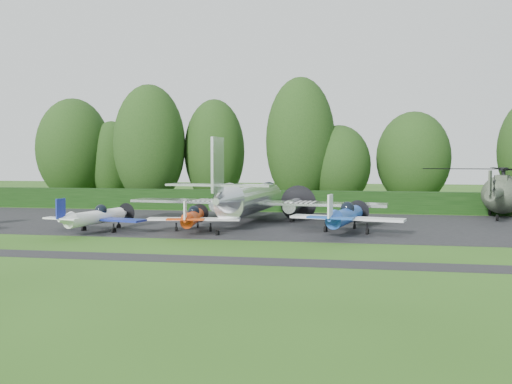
% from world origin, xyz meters
% --- Properties ---
extents(ground, '(160.00, 160.00, 0.00)m').
position_xyz_m(ground, '(0.00, 0.00, 0.00)').
color(ground, '#264914').
rests_on(ground, ground).
extents(apron, '(70.00, 18.00, 0.01)m').
position_xyz_m(apron, '(0.00, 10.00, 0.00)').
color(apron, black).
rests_on(apron, ground).
extents(taxiway_verge, '(70.00, 2.00, 0.00)m').
position_xyz_m(taxiway_verge, '(0.00, -6.00, 0.00)').
color(taxiway_verge, black).
rests_on(taxiway_verge, ground).
extents(hedgerow, '(90.00, 1.60, 2.00)m').
position_xyz_m(hedgerow, '(0.00, 21.00, 0.00)').
color(hedgerow, black).
rests_on(hedgerow, ground).
extents(transport_plane, '(21.31, 16.34, 6.83)m').
position_xyz_m(transport_plane, '(3.76, 10.45, 1.90)').
color(transport_plane, silver).
rests_on(transport_plane, ground).
extents(light_plane_white, '(6.95, 7.30, 2.67)m').
position_xyz_m(light_plane_white, '(-5.69, 2.69, 1.11)').
color(light_plane_white, white).
rests_on(light_plane_white, ground).
extents(light_plane_orange, '(6.55, 6.88, 2.52)m').
position_xyz_m(light_plane_orange, '(0.85, 4.18, 1.05)').
color(light_plane_orange, red).
rests_on(light_plane_orange, ground).
extents(light_plane_blue, '(7.83, 8.24, 3.01)m').
position_xyz_m(light_plane_blue, '(11.34, 5.03, 1.25)').
color(light_plane_blue, '#1B48A6').
rests_on(light_plane_blue, ground).
extents(helicopter, '(13.51, 15.82, 4.35)m').
position_xyz_m(helicopter, '(24.61, 18.42, 2.34)').
color(helicopter, '#303A2D').
rests_on(helicopter, ground).
extents(tree_0, '(6.95, 6.95, 8.75)m').
position_xyz_m(tree_0, '(10.06, 29.07, 4.36)').
color(tree_0, black).
rests_on(tree_0, ground).
extents(tree_1, '(8.95, 8.95, 12.44)m').
position_xyz_m(tree_1, '(-22.36, 31.15, 6.21)').
color(tree_1, black).
rests_on(tree_1, ground).
extents(tree_2, '(5.61, 5.61, 9.66)m').
position_xyz_m(tree_2, '(-17.67, 31.86, 4.82)').
color(tree_2, black).
rests_on(tree_2, ground).
extents(tree_3, '(6.79, 6.79, 11.75)m').
position_xyz_m(tree_3, '(-3.82, 28.53, 5.86)').
color(tree_3, black).
rests_on(tree_3, ground).
extents(tree_5, '(8.16, 8.16, 10.32)m').
position_xyz_m(tree_5, '(18.21, 31.73, 5.15)').
color(tree_5, black).
rests_on(tree_5, ground).
extents(tree_6, '(7.56, 7.56, 13.97)m').
position_xyz_m(tree_6, '(5.90, 28.33, 6.97)').
color(tree_6, black).
rests_on(tree_6, ground).
extents(tree_9, '(7.88, 7.88, 13.24)m').
position_xyz_m(tree_9, '(-10.57, 26.00, 6.61)').
color(tree_9, black).
rests_on(tree_9, ground).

